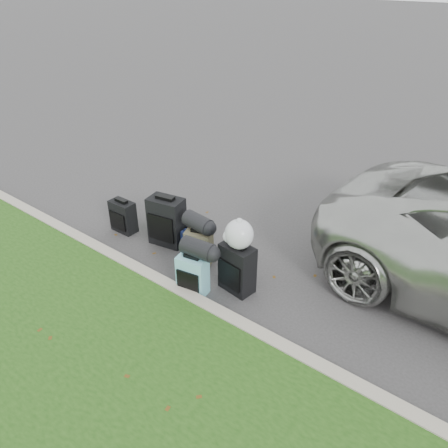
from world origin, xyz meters
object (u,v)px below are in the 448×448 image
Objects in this scene: tote_navy at (192,240)px; suitcase_large_black_left at (167,221)px; suitcase_small_black at (123,216)px; suitcase_teal at (193,275)px; suitcase_olive at (199,247)px; suitcase_large_black_right at (237,268)px; tote_green at (161,218)px.

suitcase_large_black_left is at bearing -169.70° from tote_navy.
suitcase_large_black_left is at bearing 11.43° from suitcase_small_black.
suitcase_small_black is 2.08m from suitcase_teal.
suitcase_teal reaches higher than tote_navy.
suitcase_olive is 0.86m from suitcase_large_black_right.
suitcase_small_black reaches higher than tote_green.
tote_navy is at bearing 4.18° from suitcase_large_black_left.
suitcase_olive is (0.76, -0.11, -0.13)m from suitcase_large_black_left.
tote_green is at bearing 47.81° from suitcase_small_black.
suitcase_teal is at bearing -15.26° from suitcase_small_black.
suitcase_large_black_left reaches higher than suitcase_teal.
suitcase_teal is 0.61m from suitcase_large_black_right.
suitcase_olive reaches higher than tote_green.
suitcase_large_black_right is 1.98× the size of tote_green.
suitcase_large_black_left reaches higher than suitcase_large_black_right.
suitcase_teal is 1.87× the size of tote_navy.
suitcase_teal is at bearing -44.95° from tote_green.
suitcase_teal is (2.01, -0.52, 0.02)m from suitcase_small_black.
tote_green is at bearing 140.79° from suitcase_olive.
tote_green is 1.16× the size of tote_navy.
suitcase_large_black_right is at bearing 33.52° from suitcase_teal.
suitcase_small_black is 1.53× the size of tote_green.
suitcase_large_black_left is 1.13× the size of suitcase_large_black_right.
suitcase_large_black_left is at bearing 150.96° from suitcase_olive.
suitcase_olive is at bearing 1.80° from suitcase_small_black.
tote_navy is (0.42, 0.11, -0.24)m from suitcase_large_black_left.
suitcase_teal is at bearing -76.79° from suitcase_olive.
suitcase_large_black_right is at bearing -23.26° from tote_navy.
tote_green is (-1.20, 0.40, -0.09)m from suitcase_olive.
suitcase_small_black is at bearing -174.78° from suitcase_large_black_right.
suitcase_teal is 1.61× the size of tote_green.
suitcase_olive is at bearing 113.28° from suitcase_teal.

